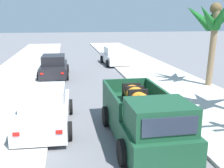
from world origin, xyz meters
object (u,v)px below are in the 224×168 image
(car_left_mid, at_px, (114,56))
(car_right_mid, at_px, (54,67))
(palm_tree_right_mid, at_px, (213,19))
(pickup_truck, at_px, (143,118))
(car_right_near, at_px, (45,109))

(car_left_mid, distance_m, car_right_mid, 6.86)
(car_right_mid, distance_m, palm_tree_right_mid, 10.74)
(pickup_truck, bearing_deg, car_right_near, 151.04)
(car_right_mid, height_order, palm_tree_right_mid, palm_tree_right_mid)
(pickup_truck, relative_size, car_right_mid, 1.22)
(car_right_near, height_order, car_left_mid, same)
(pickup_truck, bearing_deg, palm_tree_right_mid, 47.74)
(car_right_near, distance_m, car_right_mid, 9.25)
(car_right_near, height_order, car_right_mid, same)
(car_right_near, distance_m, palm_tree_right_mid, 10.75)
(car_right_near, bearing_deg, car_right_mid, 89.85)
(pickup_truck, distance_m, car_right_mid, 11.55)
(car_left_mid, distance_m, palm_tree_right_mid, 10.51)
(pickup_truck, relative_size, car_left_mid, 1.21)
(palm_tree_right_mid, bearing_deg, car_right_mid, 153.10)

